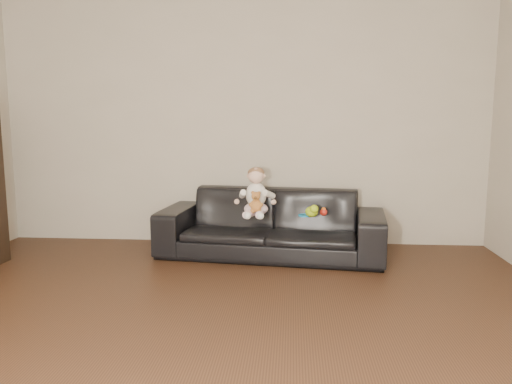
# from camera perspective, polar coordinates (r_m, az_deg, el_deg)

# --- Properties ---
(floor) EXTENTS (5.50, 5.50, 0.00)m
(floor) POSITION_cam_1_polar(r_m,az_deg,el_deg) (2.80, -7.34, -19.51)
(floor) COLOR #3C2415
(floor) RESTS_ON ground
(wall_back) EXTENTS (5.00, 0.00, 5.00)m
(wall_back) POSITION_cam_1_polar(r_m,az_deg,el_deg) (5.20, -1.54, 8.37)
(wall_back) COLOR #B6AC99
(wall_back) RESTS_ON ground
(sofa) EXTENTS (2.20, 1.07, 0.62)m
(sofa) POSITION_cam_1_polar(r_m,az_deg,el_deg) (4.78, 1.73, -3.60)
(sofa) COLOR black
(sofa) RESTS_ON floor
(baby) EXTENTS (0.32, 0.39, 0.45)m
(baby) POSITION_cam_1_polar(r_m,az_deg,el_deg) (4.63, -0.01, -0.28)
(baby) COLOR white
(baby) RESTS_ON sofa
(teddy_bear) EXTENTS (0.13, 0.13, 0.19)m
(teddy_bear) POSITION_cam_1_polar(r_m,az_deg,el_deg) (4.50, -0.01, -1.17)
(teddy_bear) COLOR #B16F32
(teddy_bear) RESTS_ON sofa
(toy_green) EXTENTS (0.14, 0.16, 0.10)m
(toy_green) POSITION_cam_1_polar(r_m,az_deg,el_deg) (4.61, 6.37, -2.25)
(toy_green) COLOR #A8D118
(toy_green) RESTS_ON sofa
(toy_rattle) EXTENTS (0.09, 0.09, 0.07)m
(toy_rattle) POSITION_cam_1_polar(r_m,az_deg,el_deg) (4.68, 7.73, -2.31)
(toy_rattle) COLOR red
(toy_rattle) RESTS_ON sofa
(toy_blue_disc) EXTENTS (0.14, 0.14, 0.02)m
(toy_blue_disc) POSITION_cam_1_polar(r_m,az_deg,el_deg) (4.65, 5.55, -2.67)
(toy_blue_disc) COLOR #1A90D5
(toy_blue_disc) RESTS_ON sofa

